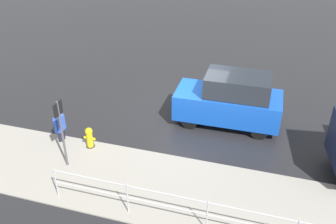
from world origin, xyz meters
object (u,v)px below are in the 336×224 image
(fire_hydrant, at_px, (90,138))
(sign_post, at_px, (61,125))
(pedestrian, at_px, (60,125))
(moving_hatchback, at_px, (230,100))

(fire_hydrant, xyz_separation_m, sign_post, (0.26, 1.13, 1.18))
(fire_hydrant, xyz_separation_m, pedestrian, (1.16, -0.08, 0.28))
(fire_hydrant, distance_m, sign_post, 1.66)
(fire_hydrant, height_order, pedestrian, pedestrian)
(pedestrian, bearing_deg, fire_hydrant, 176.20)
(moving_hatchback, xyz_separation_m, fire_hydrant, (4.38, 2.94, -0.63))
(moving_hatchback, xyz_separation_m, pedestrian, (5.54, 2.86, -0.34))
(fire_hydrant, bearing_deg, pedestrian, -3.80)
(fire_hydrant, relative_size, pedestrian, 0.66)
(moving_hatchback, relative_size, pedestrian, 3.22)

